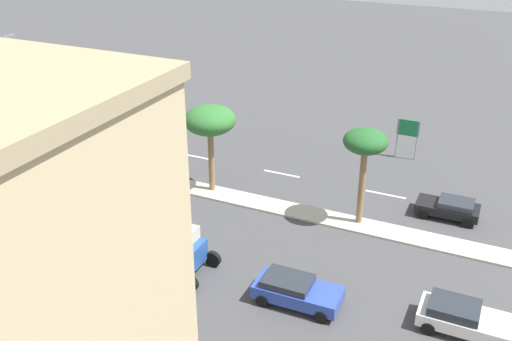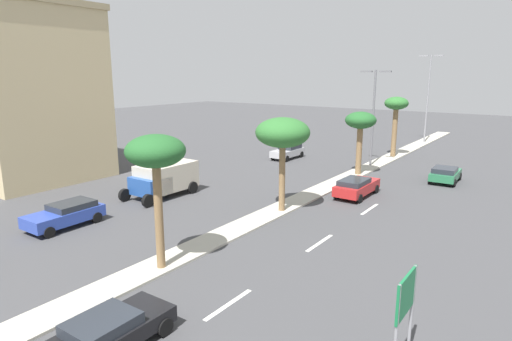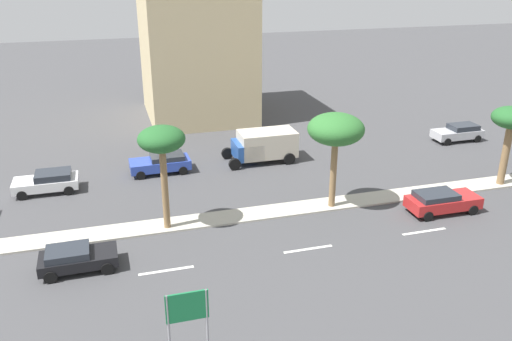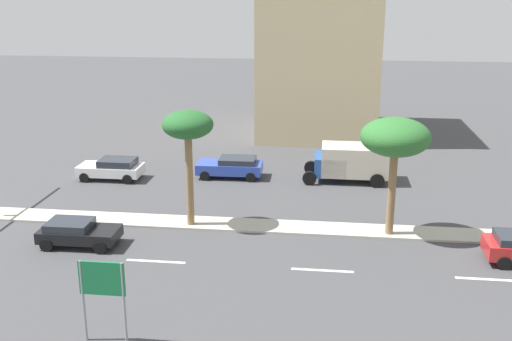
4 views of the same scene
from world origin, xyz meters
name	(u,v)px [view 2 (image 2 of 4)]	position (x,y,z in m)	size (l,w,h in m)	color
ground_plane	(301,200)	(0.00, 27.80, 0.00)	(160.00, 160.00, 0.00)	#424244
median_curb	(347,178)	(0.00, 35.75, 0.06)	(1.80, 71.49, 0.12)	#B7B2A3
lane_stripe_inboard	(229,304)	(4.80, 13.71, 0.01)	(0.20, 2.80, 0.01)	silver
lane_stripe_outboard	(320,243)	(4.80, 21.40, 0.01)	(0.20, 2.80, 0.01)	silver
lane_stripe_rear	(370,209)	(4.80, 28.60, 0.01)	(0.20, 2.80, 0.01)	silver
directional_road_sign	(406,302)	(11.45, 13.81, 2.24)	(0.10, 1.66, 3.12)	gray
commercial_building	(22,93)	(-22.86, 20.45, 7.19)	(11.79, 10.07, 14.34)	#C6B284
palm_tree_far	(156,155)	(0.31, 14.35, 5.33)	(2.63, 2.63, 6.14)	olive
palm_tree_mid	(283,134)	(0.33, 24.72, 5.11)	(3.44, 3.44, 6.03)	olive
palm_tree_center	(361,123)	(0.30, 37.45, 4.63)	(2.66, 2.66, 5.49)	olive
palm_tree_outboard	(396,108)	(0.05, 47.64, 5.30)	(2.45, 2.45, 6.31)	olive
street_lamp_outboard	(374,110)	(-0.21, 41.78, 5.45)	(2.90, 0.24, 9.01)	slate
street_lamp_rear	(428,92)	(0.19, 59.52, 6.47)	(2.90, 0.24, 10.98)	gray
sedan_blue_outboard	(66,214)	(-8.58, 15.08, 0.75)	(2.14, 4.38, 1.37)	#2D47AD
sedan_green_right	(445,174)	(7.16, 39.22, 0.71)	(2.15, 3.93, 1.31)	#287047
sedan_silver_left	(288,151)	(-8.78, 40.49, 0.77)	(1.90, 4.24, 1.43)	#B2B2B7
sedan_red_leading	(356,186)	(2.83, 30.99, 0.75)	(1.99, 4.51, 1.37)	red
sedan_black_front	(112,329)	(3.45, 9.39, 0.69)	(1.99, 3.85, 1.26)	black
box_truck	(163,179)	(-8.75, 22.87, 1.31)	(2.72, 5.50, 2.39)	#234C99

